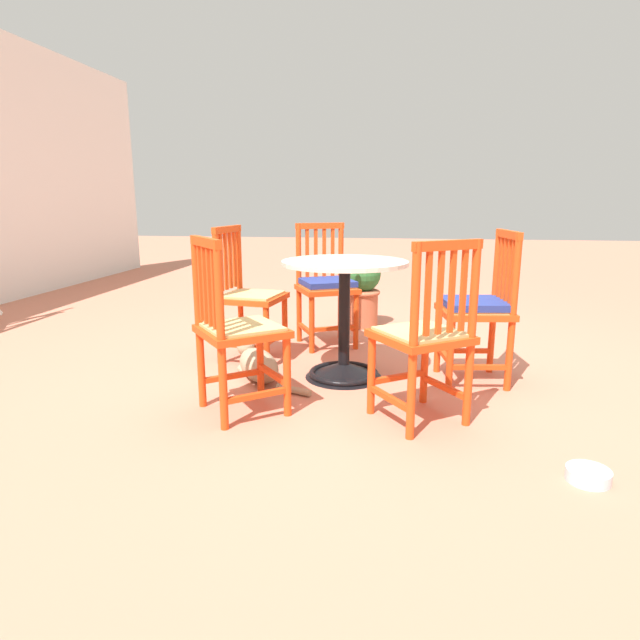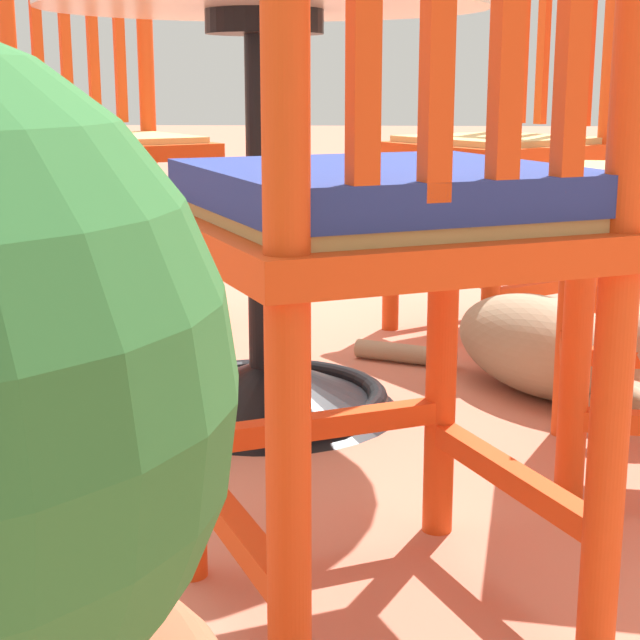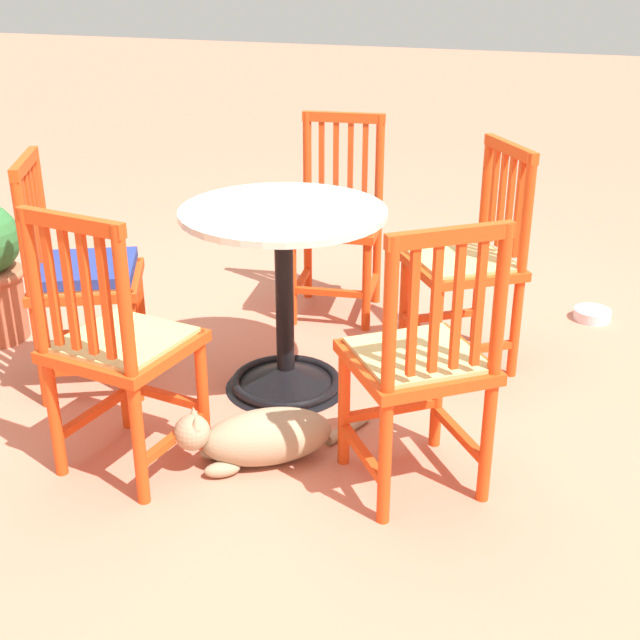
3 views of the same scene
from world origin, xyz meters
name	(u,v)px [view 1 (image 1 of 3)]	position (x,y,z in m)	size (l,w,h in m)	color
ground_plane	(360,381)	(0.00, 0.00, 0.00)	(24.00, 24.00, 0.00)	#C6755B
cafe_table	(344,333)	(0.06, 0.11, 0.28)	(0.76, 0.76, 0.73)	black
orange_chair_near_fence	(424,337)	(-0.56, -0.34, 0.43)	(0.56, 0.56, 0.91)	#D64214
orange_chair_at_corner	(478,309)	(0.11, -0.69, 0.45)	(0.45, 0.45, 0.91)	#D64214
orange_chair_facing_out	(326,287)	(0.80, 0.32, 0.45)	(0.53, 0.53, 0.91)	#D64214
orange_chair_by_planter	(248,298)	(0.36, 0.79, 0.43)	(0.45, 0.45, 0.91)	#D64214
orange_chair_tucked_in	(236,331)	(-0.57, 0.59, 0.43)	(0.56, 0.56, 0.91)	#D64214
tabby_cat	(257,363)	(-0.04, 0.64, 0.10)	(0.54, 0.57, 0.23)	#9E896B
terracotta_planter	(362,289)	(1.44, 0.09, 0.33)	(0.32, 0.32, 0.62)	#B25B3D
pet_water_bowl	(588,475)	(-1.06, -0.98, 0.03)	(0.17, 0.17, 0.05)	silver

